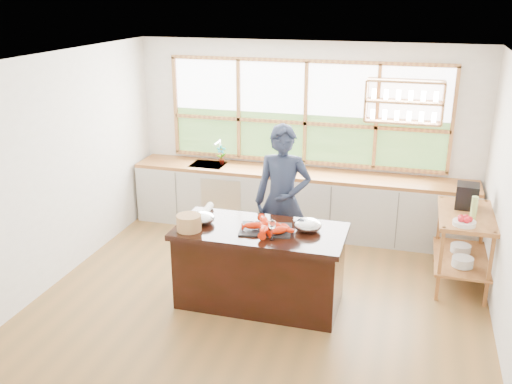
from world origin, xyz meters
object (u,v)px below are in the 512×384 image
at_px(island, 260,266).
at_px(espresso_machine, 467,196).
at_px(cook, 283,201).
at_px(wicker_basket, 189,223).

distance_m(island, espresso_machine, 2.62).
distance_m(cook, wicker_basket, 1.31).
xyz_separation_m(island, wicker_basket, (-0.73, -0.24, 0.53)).
bearing_deg(espresso_machine, cook, -162.38).
height_order(cook, wicker_basket, cook).
xyz_separation_m(cook, wicker_basket, (-0.79, -1.05, 0.05)).
relative_size(cook, wicker_basket, 6.95).
relative_size(island, wicker_basket, 6.84).
relative_size(cook, espresso_machine, 6.47).
height_order(island, cook, cook).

